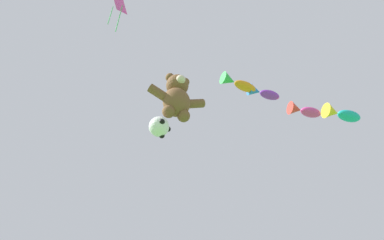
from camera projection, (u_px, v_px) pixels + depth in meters
name	position (u px, v px, depth m)	size (l,w,h in m)	color
teddy_bear_kite	(177.00, 97.00, 14.62)	(2.37, 1.04, 2.40)	brown
soccer_ball_kite	(159.00, 127.00, 13.47)	(0.82, 0.81, 0.75)	white
fish_kite_tangerine	(237.00, 83.00, 16.66)	(1.74, 0.67, 0.59)	orange
fish_kite_violet	(262.00, 93.00, 17.16)	(1.55, 0.59, 0.57)	purple
fish_kite_magenta	(303.00, 111.00, 17.64)	(1.65, 0.74, 0.65)	#E53F9E
fish_kite_teal	(340.00, 114.00, 18.08)	(1.96, 0.83, 0.76)	#19ADB2
diamond_kite	(118.00, 3.00, 15.74)	(0.98, 0.99, 2.89)	#E53F9E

